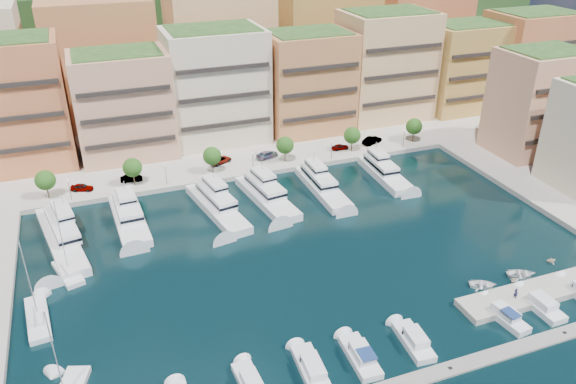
# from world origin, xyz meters

# --- Properties ---
(ground) EXTENTS (400.00, 400.00, 0.00)m
(ground) POSITION_xyz_m (0.00, 0.00, 0.00)
(ground) COLOR black
(ground) RESTS_ON ground
(north_quay) EXTENTS (220.00, 64.00, 2.00)m
(north_quay) POSITION_xyz_m (0.00, 62.00, 0.00)
(north_quay) COLOR #9E998E
(north_quay) RESTS_ON ground
(hillside) EXTENTS (240.00, 40.00, 58.00)m
(hillside) POSITION_xyz_m (0.00, 110.00, 0.00)
(hillside) COLOR #1F3D19
(hillside) RESTS_ON ground
(finger_pier) EXTENTS (32.00, 5.00, 2.00)m
(finger_pier) POSITION_xyz_m (30.00, -22.00, 0.00)
(finger_pier) COLOR #9E998E
(finger_pier) RESTS_ON ground
(apartment_1) EXTENTS (20.00, 16.50, 26.80)m
(apartment_1) POSITION_xyz_m (-44.00, 51.99, 14.31)
(apartment_1) COLOR #D27C46
(apartment_1) RESTS_ON north_quay
(apartment_2) EXTENTS (20.00, 15.50, 22.80)m
(apartment_2) POSITION_xyz_m (-23.00, 49.99, 12.31)
(apartment_2) COLOR tan
(apartment_2) RESTS_ON north_quay
(apartment_3) EXTENTS (22.00, 16.50, 25.80)m
(apartment_3) POSITION_xyz_m (-2.00, 51.99, 13.81)
(apartment_3) COLOR beige
(apartment_3) RESTS_ON north_quay
(apartment_4) EXTENTS (20.00, 15.50, 23.80)m
(apartment_4) POSITION_xyz_m (20.00, 49.99, 12.81)
(apartment_4) COLOR #C27749
(apartment_4) RESTS_ON north_quay
(apartment_5) EXTENTS (22.00, 16.50, 26.80)m
(apartment_5) POSITION_xyz_m (42.00, 51.99, 14.31)
(apartment_5) COLOR #E0B076
(apartment_5) RESTS_ON north_quay
(apartment_6) EXTENTS (20.00, 15.50, 22.80)m
(apartment_6) POSITION_xyz_m (64.00, 49.99, 12.31)
(apartment_6) COLOR #B88443
(apartment_6) RESTS_ON north_quay
(apartment_7) EXTENTS (22.00, 16.50, 24.80)m
(apartment_7) POSITION_xyz_m (84.00, 47.99, 13.31)
(apartment_7) COLOR #D27C46
(apartment_7) RESTS_ON north_quay
(apartment_east_a) EXTENTS (18.00, 14.50, 22.80)m
(apartment_east_a) POSITION_xyz_m (62.00, 19.99, 12.31)
(apartment_east_a) COLOR tan
(apartment_east_a) RESTS_ON east_quay
(backblock_1) EXTENTS (26.00, 18.00, 30.00)m
(backblock_1) POSITION_xyz_m (-25.00, 74.00, 16.00)
(backblock_1) COLOR #C27749
(backblock_1) RESTS_ON north_quay
(backblock_2) EXTENTS (26.00, 18.00, 30.00)m
(backblock_2) POSITION_xyz_m (5.00, 74.00, 16.00)
(backblock_2) COLOR #E0B076
(backblock_2) RESTS_ON north_quay
(backblock_3) EXTENTS (26.00, 18.00, 30.00)m
(backblock_3) POSITION_xyz_m (35.00, 74.00, 16.00)
(backblock_3) COLOR #B88443
(backblock_3) RESTS_ON north_quay
(backblock_4) EXTENTS (26.00, 18.00, 30.00)m
(backblock_4) POSITION_xyz_m (65.00, 74.00, 16.00)
(backblock_4) COLOR #D27C46
(backblock_4) RESTS_ON north_quay
(tree_0) EXTENTS (3.80, 3.80, 5.65)m
(tree_0) POSITION_xyz_m (-40.00, 33.50, 4.74)
(tree_0) COLOR #473323
(tree_0) RESTS_ON north_quay
(tree_1) EXTENTS (3.80, 3.80, 5.65)m
(tree_1) POSITION_xyz_m (-24.00, 33.50, 4.74)
(tree_1) COLOR #473323
(tree_1) RESTS_ON north_quay
(tree_2) EXTENTS (3.80, 3.80, 5.65)m
(tree_2) POSITION_xyz_m (-8.00, 33.50, 4.74)
(tree_2) COLOR #473323
(tree_2) RESTS_ON north_quay
(tree_3) EXTENTS (3.80, 3.80, 5.65)m
(tree_3) POSITION_xyz_m (8.00, 33.50, 4.74)
(tree_3) COLOR #473323
(tree_3) RESTS_ON north_quay
(tree_4) EXTENTS (3.80, 3.80, 5.65)m
(tree_4) POSITION_xyz_m (24.00, 33.50, 4.74)
(tree_4) COLOR #473323
(tree_4) RESTS_ON north_quay
(tree_5) EXTENTS (3.80, 3.80, 5.65)m
(tree_5) POSITION_xyz_m (40.00, 33.50, 4.74)
(tree_5) COLOR #473323
(tree_5) RESTS_ON north_quay
(lamppost_0) EXTENTS (0.30, 0.30, 4.20)m
(lamppost_0) POSITION_xyz_m (-36.00, 31.20, 3.83)
(lamppost_0) COLOR black
(lamppost_0) RESTS_ON north_quay
(lamppost_1) EXTENTS (0.30, 0.30, 4.20)m
(lamppost_1) POSITION_xyz_m (-18.00, 31.20, 3.83)
(lamppost_1) COLOR black
(lamppost_1) RESTS_ON north_quay
(lamppost_2) EXTENTS (0.30, 0.30, 4.20)m
(lamppost_2) POSITION_xyz_m (0.00, 31.20, 3.83)
(lamppost_2) COLOR black
(lamppost_2) RESTS_ON north_quay
(lamppost_3) EXTENTS (0.30, 0.30, 4.20)m
(lamppost_3) POSITION_xyz_m (18.00, 31.20, 3.83)
(lamppost_3) COLOR black
(lamppost_3) RESTS_ON north_quay
(lamppost_4) EXTENTS (0.30, 0.30, 4.20)m
(lamppost_4) POSITION_xyz_m (36.00, 31.20, 3.83)
(lamppost_4) COLOR black
(lamppost_4) RESTS_ON north_quay
(yacht_0) EXTENTS (8.51, 24.02, 7.30)m
(yacht_0) POSITION_xyz_m (-38.08, 18.19, 1.21)
(yacht_0) COLOR white
(yacht_0) RESTS_ON ground
(yacht_1) EXTENTS (5.74, 18.66, 7.30)m
(yacht_1) POSITION_xyz_m (-26.64, 20.50, 1.09)
(yacht_1) COLOR white
(yacht_1) RESTS_ON ground
(yacht_2) EXTENTS (7.90, 21.16, 7.30)m
(yacht_2) POSITION_xyz_m (-10.91, 19.51, 1.21)
(yacht_2) COLOR white
(yacht_2) RESTS_ON ground
(yacht_3) EXTENTS (7.39, 19.93, 7.30)m
(yacht_3) POSITION_xyz_m (-0.98, 20.09, 1.21)
(yacht_3) COLOR white
(yacht_3) RESTS_ON ground
(yacht_4) EXTENTS (4.70, 19.55, 7.30)m
(yacht_4) POSITION_xyz_m (10.65, 20.01, 1.09)
(yacht_4) COLOR white
(yacht_4) RESTS_ON ground
(yacht_5) EXTENTS (5.20, 17.50, 7.30)m
(yacht_5) POSITION_xyz_m (25.27, 21.06, 1.21)
(yacht_5) COLOR white
(yacht_5) RESTS_ON ground
(cruiser_3) EXTENTS (3.25, 8.73, 2.55)m
(cruiser_3) POSITION_xyz_m (-10.14, -24.59, 0.55)
(cruiser_3) COLOR silver
(cruiser_3) RESTS_ON ground
(cruiser_4) EXTENTS (3.21, 7.93, 2.66)m
(cruiser_4) POSITION_xyz_m (-3.54, -24.60, 0.57)
(cruiser_4) COLOR silver
(cruiser_4) RESTS_ON ground
(cruiser_5) EXTENTS (3.33, 7.74, 2.55)m
(cruiser_5) POSITION_xyz_m (4.20, -24.58, 0.55)
(cruiser_5) COLOR silver
(cruiser_5) RESTS_ON ground
(cruiser_7) EXTENTS (3.29, 8.11, 2.66)m
(cruiser_7) POSITION_xyz_m (18.45, -24.60, 0.57)
(cruiser_7) COLOR silver
(cruiser_7) RESTS_ON ground
(cruiser_8) EXTENTS (2.86, 7.73, 2.55)m
(cruiser_8) POSITION_xyz_m (24.84, -24.58, 0.55)
(cruiser_8) COLOR silver
(cruiser_8) RESTS_ON ground
(sailboat_2) EXTENTS (4.82, 8.36, 13.20)m
(sailboat_2) POSITION_xyz_m (-37.36, 7.38, 0.32)
(sailboat_2) COLOR white
(sailboat_2) RESTS_ON ground
(sailboat_1) EXTENTS (3.76, 10.29, 13.20)m
(sailboat_1) POSITION_xyz_m (-41.52, -2.42, 0.31)
(sailboat_1) COLOR white
(sailboat_1) RESTS_ON ground
(tender_1) EXTENTS (2.02, 1.91, 0.84)m
(tender_1) POSITION_xyz_m (25.65, -18.29, 0.42)
(tender_1) COLOR beige
(tender_1) RESTS_ON ground
(tender_2) EXTENTS (5.17, 4.33, 0.92)m
(tender_2) POSITION_xyz_m (27.69, -17.48, 0.46)
(tender_2) COLOR white
(tender_2) RESTS_ON ground
(tender_0) EXTENTS (4.86, 4.26, 0.84)m
(tender_0) POSITION_xyz_m (20.50, -17.56, 0.42)
(tender_0) COLOR white
(tender_0) RESTS_ON ground
(tender_3) EXTENTS (1.86, 1.67, 0.87)m
(tender_3) POSITION_xyz_m (34.79, -16.12, 0.43)
(tender_3) COLOR beige
(tender_3) RESTS_ON ground
(car_0) EXTENTS (4.56, 3.07, 1.44)m
(car_0) POSITION_xyz_m (-33.92, 34.46, 1.72)
(car_0) COLOR gray
(car_0) RESTS_ON north_quay
(car_1) EXTENTS (4.43, 1.84, 1.42)m
(car_1) POSITION_xyz_m (-24.39, 35.15, 1.71)
(car_1) COLOR gray
(car_1) RESTS_ON north_quay
(car_2) EXTENTS (5.57, 4.24, 1.41)m
(car_2) POSITION_xyz_m (-5.26, 37.59, 1.70)
(car_2) COLOR gray
(car_2) RESTS_ON north_quay
(car_3) EXTENTS (5.75, 3.74, 1.55)m
(car_3) POSITION_xyz_m (4.95, 36.57, 1.77)
(car_3) COLOR gray
(car_3) RESTS_ON north_quay
(car_4) EXTENTS (3.92, 1.66, 1.32)m
(car_4) POSITION_xyz_m (21.94, 35.12, 1.66)
(car_4) COLOR gray
(car_4) RESTS_ON north_quay
(car_5) EXTENTS (5.53, 3.64, 1.72)m
(car_5) POSITION_xyz_m (30.38, 35.67, 1.86)
(car_5) COLOR gray
(car_5) RESTS_ON north_quay
(person_0) EXTENTS (0.54, 0.69, 1.69)m
(person_0) POSITION_xyz_m (22.15, -22.38, 1.84)
(person_0) COLOR #222345
(person_0) RESTS_ON finger_pier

